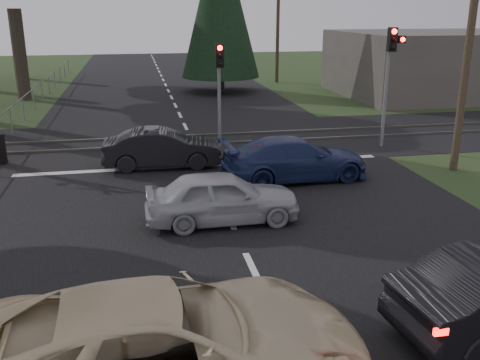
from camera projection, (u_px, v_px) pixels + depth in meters
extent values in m
plane|color=#2B3E1C|center=(253.00, 269.00, 11.51)|extent=(120.00, 120.00, 0.00)
cube|color=black|center=(198.00, 153.00, 20.86)|extent=(14.00, 100.00, 0.01)
cube|color=black|center=(192.00, 141.00, 22.73)|extent=(120.00, 8.00, 0.01)
cube|color=silver|center=(204.00, 165.00, 19.17)|extent=(13.00, 0.35, 0.00)
cube|color=#59544C|center=(194.00, 144.00, 21.96)|extent=(120.00, 0.12, 0.10)
cube|color=#59544C|center=(190.00, 136.00, 23.46)|extent=(120.00, 0.12, 0.10)
cube|color=black|center=(0.00, 149.00, 19.19)|extent=(0.35, 0.25, 1.10)
cylinder|color=slate|center=(385.00, 100.00, 21.29)|extent=(0.14, 0.14, 3.80)
cube|color=black|center=(392.00, 39.00, 20.40)|extent=(0.32, 0.24, 0.90)
sphere|color=#FF0C07|center=(394.00, 31.00, 20.19)|extent=(0.20, 0.20, 0.20)
sphere|color=black|center=(394.00, 40.00, 20.28)|extent=(0.18, 0.18, 0.18)
sphere|color=black|center=(393.00, 48.00, 20.37)|extent=(0.18, 0.18, 0.18)
cube|color=black|center=(401.00, 39.00, 20.47)|extent=(0.28, 0.22, 0.28)
sphere|color=#FF0C07|center=(403.00, 40.00, 20.36)|extent=(0.18, 0.18, 0.18)
cylinder|color=slate|center=(219.00, 108.00, 21.30)|extent=(0.14, 0.14, 3.20)
cube|color=black|center=(219.00, 56.00, 20.51)|extent=(0.32, 0.24, 0.90)
sphere|color=#FF0C07|center=(220.00, 48.00, 20.30)|extent=(0.20, 0.20, 0.20)
sphere|color=black|center=(220.00, 56.00, 20.39)|extent=(0.18, 0.18, 0.18)
sphere|color=black|center=(220.00, 64.00, 20.48)|extent=(0.18, 0.18, 0.18)
cylinder|color=#4C3D2D|center=(470.00, 37.00, 17.31)|extent=(0.26, 0.26, 9.00)
cylinder|color=#4C3D2D|center=(278.00, 21.00, 39.74)|extent=(0.26, 0.26, 9.00)
cylinder|color=#4C3D2D|center=(223.00, 17.00, 63.10)|extent=(0.26, 0.26, 9.00)
cylinder|color=#473D33|center=(20.00, 55.00, 32.39)|extent=(0.80, 0.80, 5.40)
cylinder|color=#473D33|center=(20.00, 44.00, 42.31)|extent=(0.80, 0.80, 5.40)
cylinder|color=#473D33|center=(221.00, 77.00, 36.15)|extent=(0.50, 0.50, 2.00)
cube|color=#59514C|center=(450.00, 63.00, 34.77)|extent=(14.00, 10.00, 4.00)
imported|color=beige|center=(163.00, 347.00, 7.52)|extent=(6.01, 2.95, 1.64)
imported|color=#A7A9AF|center=(222.00, 197.00, 13.90)|extent=(4.01, 1.62, 1.36)
imported|color=navy|center=(295.00, 159.00, 17.41)|extent=(4.94, 2.26, 1.40)
imported|color=black|center=(163.00, 148.00, 18.80)|extent=(4.18, 1.63, 1.35)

